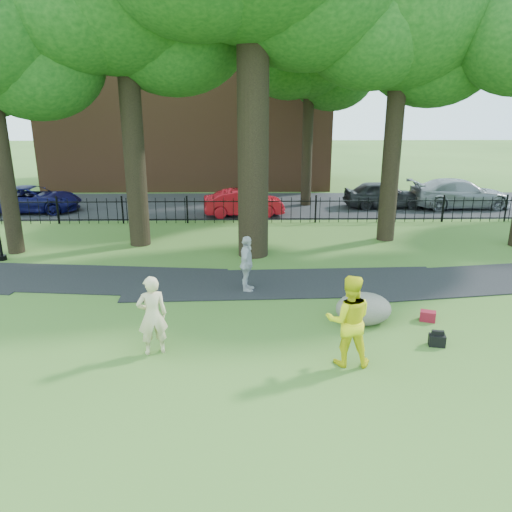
{
  "coord_description": "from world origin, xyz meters",
  "views": [
    {
      "loc": [
        -0.26,
        -10.82,
        5.6
      ],
      "look_at": [
        0.0,
        2.0,
        1.53
      ],
      "focal_mm": 35.0,
      "sensor_mm": 36.0,
      "label": 1
    }
  ],
  "objects_px": {
    "woman": "(152,315)",
    "boulder": "(364,307)",
    "man": "(349,320)",
    "red_sedan": "(244,203)"
  },
  "relations": [
    {
      "from": "woman",
      "to": "boulder",
      "type": "xyz_separation_m",
      "value": [
        5.17,
        1.57,
        -0.51
      ]
    },
    {
      "from": "woman",
      "to": "man",
      "type": "bearing_deg",
      "value": 153.72
    },
    {
      "from": "man",
      "to": "boulder",
      "type": "height_order",
      "value": "man"
    },
    {
      "from": "woman",
      "to": "red_sedan",
      "type": "bearing_deg",
      "value": -117.08
    },
    {
      "from": "boulder",
      "to": "red_sedan",
      "type": "xyz_separation_m",
      "value": [
        -3.16,
        12.43,
        0.23
      ]
    },
    {
      "from": "woman",
      "to": "man",
      "type": "height_order",
      "value": "man"
    },
    {
      "from": "woman",
      "to": "red_sedan",
      "type": "xyz_separation_m",
      "value": [
        2.01,
        13.99,
        -0.28
      ]
    },
    {
      "from": "boulder",
      "to": "red_sedan",
      "type": "bearing_deg",
      "value": 104.25
    },
    {
      "from": "woman",
      "to": "boulder",
      "type": "height_order",
      "value": "woman"
    },
    {
      "from": "woman",
      "to": "man",
      "type": "relative_size",
      "value": 0.91
    }
  ]
}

